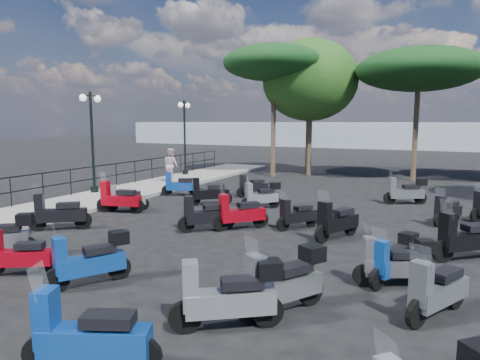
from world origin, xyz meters
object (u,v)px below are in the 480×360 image
at_px(scooter_8, 19,256).
at_px(scooter_13, 228,297).
at_px(lamp_post_1, 92,136).
at_px(lamp_post_2, 185,133).
at_px(broadleaf_tree, 310,81).
at_px(scooter_2, 59,214).
at_px(scooter_10, 209,193).
at_px(scooter_29, 447,211).
at_px(scooter_4, 127,199).
at_px(scooter_5, 180,185).
at_px(scooter_19, 283,283).
at_px(scooter_21, 395,263).
at_px(scooter_3, 119,199).
at_px(scooter_11, 252,187).
at_px(scooter_9, 205,215).
at_px(scooter_22, 336,222).
at_px(scooter_17, 261,196).
at_px(scooter_23, 406,192).
at_px(scooter_14, 90,261).
at_px(scooter_15, 240,213).
at_px(scooter_27, 466,239).
at_px(scooter_20, 436,291).
at_px(pine_0, 419,70).
at_px(scooter_18, 88,338).
at_px(pedestrian_far, 171,165).
at_px(scooter_16, 297,215).
at_px(scooter_26, 393,260).

relative_size(scooter_8, scooter_13, 0.89).
relative_size(lamp_post_1, lamp_post_2, 1.02).
distance_m(scooter_8, broadleaf_tree, 19.70).
bearing_deg(scooter_2, scooter_8, 179.43).
relative_size(scooter_10, scooter_29, 1.04).
bearing_deg(scooter_29, scooter_4, 41.41).
xyz_separation_m(scooter_5, scooter_19, (7.98, -8.87, 0.08)).
bearing_deg(scooter_21, scooter_3, 48.30).
xyz_separation_m(scooter_2, scooter_11, (2.91, 7.66, -0.06)).
relative_size(scooter_2, scooter_9, 1.08).
relative_size(scooter_9, scooter_21, 0.92).
bearing_deg(scooter_22, scooter_29, -106.36).
bearing_deg(scooter_13, scooter_4, 14.48).
height_order(scooter_2, scooter_17, scooter_2).
height_order(scooter_23, scooter_29, scooter_23).
bearing_deg(scooter_14, scooter_2, -4.96).
distance_m(scooter_5, scooter_13, 12.27).
distance_m(scooter_2, broadleaf_tree, 16.95).
relative_size(lamp_post_2, scooter_15, 3.02).
distance_m(scooter_3, scooter_23, 10.86).
bearing_deg(scooter_8, scooter_22, -73.60).
xyz_separation_m(scooter_11, scooter_15, (1.93, -5.25, 0.05)).
relative_size(scooter_9, scooter_10, 0.94).
xyz_separation_m(scooter_5, scooter_21, (9.55, -6.82, 0.02)).
bearing_deg(scooter_27, scooter_20, 131.15).
relative_size(scooter_3, broadleaf_tree, 0.22).
height_order(lamp_post_2, scooter_3, lamp_post_2).
bearing_deg(scooter_29, lamp_post_2, 2.52).
bearing_deg(pine_0, scooter_4, -124.56).
relative_size(scooter_18, scooter_22, 1.03).
xyz_separation_m(pedestrian_far, scooter_16, (8.50, -5.74, -0.59)).
distance_m(scooter_22, scooter_26, 3.22).
bearing_deg(scooter_13, pedestrian_far, 3.02).
distance_m(scooter_8, scooter_13, 5.05).
bearing_deg(scooter_29, scooter_16, 59.38).
relative_size(scooter_4, scooter_19, 0.77).
xyz_separation_m(scooter_16, scooter_19, (1.58, -5.54, 0.12)).
distance_m(pedestrian_far, scooter_4, 6.25).
bearing_deg(scooter_13, scooter_5, 2.19).
bearing_deg(scooter_11, scooter_26, 167.30).
relative_size(scooter_11, scooter_29, 0.92).
xyz_separation_m(scooter_2, scooter_3, (-0.04, 2.67, -0.00)).
relative_size(scooter_21, scooter_29, 1.06).
xyz_separation_m(scooter_2, scooter_15, (4.84, 2.41, -0.01)).
height_order(scooter_2, scooter_21, scooter_2).
bearing_deg(scooter_19, scooter_13, 89.11).
height_order(scooter_11, pine_0, pine_0).
distance_m(pedestrian_far, pine_0, 13.82).
bearing_deg(lamp_post_2, scooter_4, -78.23).
xyz_separation_m(lamp_post_2, scooter_11, (6.19, -4.32, -2.13)).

